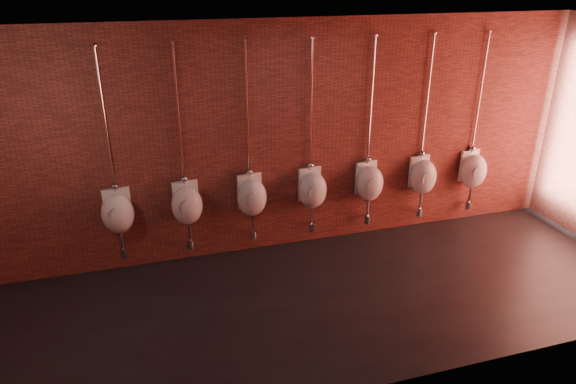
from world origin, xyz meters
name	(u,v)px	position (x,y,z in m)	size (l,w,h in m)	color
ground	(327,299)	(0.00, 0.00, 0.00)	(8.50, 8.50, 0.00)	black
room_shell	(333,144)	(0.00, 0.00, 2.01)	(8.54, 3.04, 3.22)	black
urinal_0	(118,212)	(-2.38, 1.35, 0.90)	(0.47, 0.42, 2.72)	white
urinal_1	(187,204)	(-1.50, 1.35, 0.90)	(0.47, 0.42, 2.72)	white
urinal_2	(252,196)	(-0.62, 1.35, 0.90)	(0.47, 0.42, 2.72)	white
urinal_3	(312,189)	(0.26, 1.35, 0.90)	(0.47, 0.42, 2.72)	white
urinal_4	(369,182)	(1.14, 1.35, 0.90)	(0.47, 0.42, 2.72)	white
urinal_5	(423,176)	(2.02, 1.35, 0.90)	(0.47, 0.42, 2.72)	white
urinal_6	(473,170)	(2.89, 1.35, 0.90)	(0.47, 0.42, 2.72)	white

